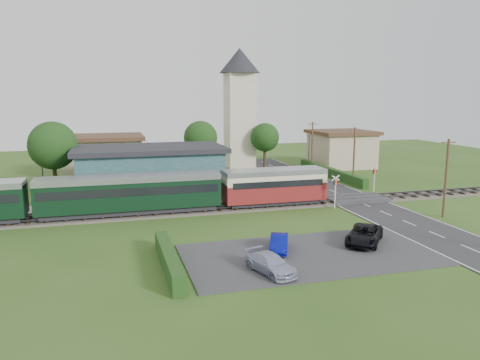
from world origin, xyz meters
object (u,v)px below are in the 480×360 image
object	(u,v)px
station_building	(150,170)
house_west	(103,156)
house_east	(341,148)
pedestrian_near	(240,189)
train	(93,195)
crossing_signal_far	(374,175)
equipment_hut	(69,194)
car_park_blue	(279,243)
church_tower	(240,99)
crossing_signal_near	(335,187)
pedestrian_far	(90,199)
car_park_dark	(364,235)
car_park_silver	(270,264)
car_on_road	(304,172)

from	to	relation	value
station_building	house_west	distance (m)	14.87
house_east	pedestrian_near	distance (m)	28.73
station_building	pedestrian_near	distance (m)	10.52
station_building	train	size ratio (longest dim) A/B	0.37
station_building	crossing_signal_far	size ratio (longest dim) A/B	4.88
equipment_hut	car_park_blue	bearing A→B (deg)	-47.28
church_tower	crossing_signal_near	world-z (taller)	church_tower
crossing_signal_far	car_park_blue	xyz separation A→B (m)	(-16.82, -15.19, -1.50)
equipment_hut	car_park_blue	world-z (taller)	equipment_hut
crossing_signal_far	pedestrian_far	bearing A→B (deg)	179.63
car_park_dark	pedestrian_far	xyz separation A→B (m)	(-19.50, 15.51, 0.49)
crossing_signal_far	pedestrian_near	size ratio (longest dim) A/B	1.89
car_park_silver	station_building	bearing A→B (deg)	84.12
church_tower	house_west	bearing A→B (deg)	-171.47
station_building	crossing_signal_far	distance (m)	24.51
car_park_blue	house_east	bearing A→B (deg)	79.27
car_park_blue	car_park_dark	distance (m)	6.58
house_east	car_park_dark	world-z (taller)	house_east
crossing_signal_near	church_tower	bearing A→B (deg)	92.82
house_west	crossing_signal_far	world-z (taller)	house_west
equipment_hut	car_park_dark	bearing A→B (deg)	-37.05
train	car_park_blue	bearing A→B (deg)	-45.63
church_tower	car_park_blue	distance (m)	40.80
crossing_signal_far	house_west	bearing A→B (deg)	144.23
station_building	church_tower	xyz separation A→B (m)	(15.00, 17.01, 7.53)
car_park_silver	pedestrian_near	xyz separation A→B (m)	(3.70, 19.48, 0.66)
pedestrian_near	pedestrian_far	bearing A→B (deg)	-6.84
car_park_blue	pedestrian_far	bearing A→B (deg)	153.02
pedestrian_far	house_east	bearing A→B (deg)	-65.84
house_east	car_park_dark	bearing A→B (deg)	-115.48
car_on_road	crossing_signal_far	bearing A→B (deg)	-165.50
station_building	car_park_dark	bearing A→B (deg)	-58.65
crossing_signal_far	car_on_road	xyz separation A→B (m)	(-2.99, 12.18, -1.41)
car_on_road	crossing_signal_near	bearing A→B (deg)	166.78
church_tower	crossing_signal_far	distance (m)	26.39
house_west	crossing_signal_near	size ratio (longest dim) A/B	3.30
train	car_park_dark	distance (m)	23.10
car_on_road	car_park_blue	size ratio (longest dim) A/B	1.17
house_east	car_park_blue	size ratio (longest dim) A/B	2.59
train	house_east	bearing A→B (deg)	31.61
house_east	pedestrian_far	xyz separation A→B (m)	(-36.15, -19.42, -1.57)
church_tower	house_east	size ratio (longest dim) A/B	2.00
church_tower	crossing_signal_near	xyz separation A→B (m)	(1.40, -28.41, -8.08)
station_building	crossing_signal_near	size ratio (longest dim) A/B	4.88
equipment_hut	car_park_silver	bearing A→B (deg)	-56.95
equipment_hut	house_east	xyz separation A→B (m)	(38.00, 18.80, 1.05)
car_park_silver	pedestrian_far	size ratio (longest dim) A/B	2.57
crossing_signal_near	train	bearing A→B (deg)	173.80
crossing_signal_near	pedestrian_near	xyz separation A→B (m)	(-7.88, 5.38, -0.82)
equipment_hut	pedestrian_far	bearing A→B (deg)	-18.40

